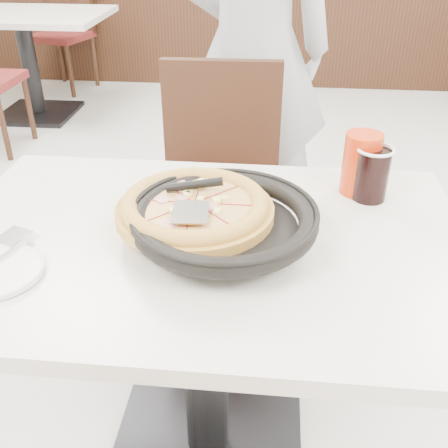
# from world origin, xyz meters

# --- Properties ---
(floor) EXTENTS (7.00, 7.00, 0.00)m
(floor) POSITION_xyz_m (0.00, 0.00, 0.00)
(floor) COLOR #ADADA9
(floor) RESTS_ON ground
(wainscot_back) EXTENTS (5.90, 0.03, 1.10)m
(wainscot_back) POSITION_xyz_m (0.00, 3.48, 0.55)
(wainscot_back) COLOR black
(wainscot_back) RESTS_ON floor
(main_table) EXTENTS (1.28, 0.92, 0.75)m
(main_table) POSITION_xyz_m (-0.28, -0.25, 0.38)
(main_table) COLOR white
(main_table) RESTS_ON floor
(chair_far) EXTENTS (0.43, 0.43, 0.95)m
(chair_far) POSITION_xyz_m (-0.32, 0.35, 0.47)
(chair_far) COLOR black
(chair_far) RESTS_ON floor
(trivet) EXTENTS (0.14, 0.14, 0.04)m
(trivet) POSITION_xyz_m (-0.24, -0.27, 0.77)
(trivet) COLOR black
(trivet) RESTS_ON main_table
(pizza_pan) EXTENTS (0.36, 0.36, 0.01)m
(pizza_pan) POSITION_xyz_m (-0.23, -0.27, 0.79)
(pizza_pan) COLOR black
(pizza_pan) RESTS_ON trivet
(pizza) EXTENTS (0.39, 0.39, 0.02)m
(pizza) POSITION_xyz_m (-0.30, -0.24, 0.81)
(pizza) COLOR gold
(pizza) RESTS_ON pizza_pan
(pizza_server) EXTENTS (0.08, 0.10, 0.00)m
(pizza_server) POSITION_xyz_m (-0.30, -0.30, 0.84)
(pizza_server) COLOR silver
(pizza_server) RESTS_ON pizza
(fork) EXTENTS (0.06, 0.14, 0.00)m
(fork) POSITION_xyz_m (-0.68, -0.40, 0.77)
(fork) COLOR silver
(fork) RESTS_ON side_plate
(cola_glass) EXTENTS (0.09, 0.09, 0.13)m
(cola_glass) POSITION_xyz_m (0.11, -0.03, 0.81)
(cola_glass) COLOR black
(cola_glass) RESTS_ON main_table
(red_cup) EXTENTS (0.10, 0.10, 0.16)m
(red_cup) POSITION_xyz_m (0.09, 0.01, 0.83)
(red_cup) COLOR red
(red_cup) RESTS_ON main_table
(diner_person) EXTENTS (0.70, 0.50, 1.79)m
(diner_person) POSITION_xyz_m (-0.24, 0.91, 0.89)
(diner_person) COLOR #A6A5AB
(diner_person) RESTS_ON floor
(bg_table_left) EXTENTS (1.26, 0.89, 0.75)m
(bg_table_left) POSITION_xyz_m (-1.97, 2.53, 0.38)
(bg_table_left) COLOR white
(bg_table_left) RESTS_ON floor
(bg_chair_left_far) EXTENTS (0.52, 0.52, 0.95)m
(bg_chair_left_far) POSITION_xyz_m (-1.97, 3.21, 0.47)
(bg_chair_left_far) COLOR black
(bg_chair_left_far) RESTS_ON floor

